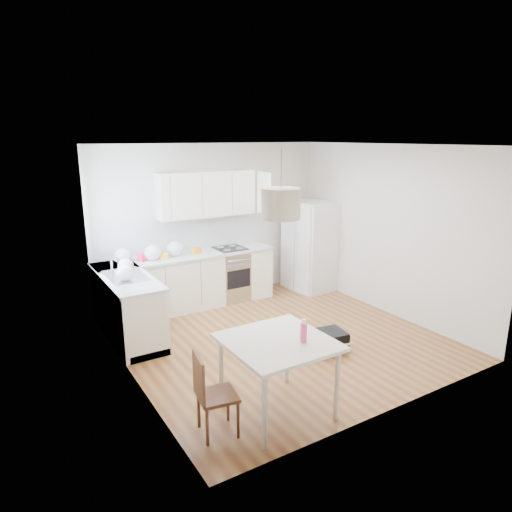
{
  "coord_description": "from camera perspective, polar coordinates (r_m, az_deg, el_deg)",
  "views": [
    {
      "loc": [
        -3.41,
        -4.99,
        2.81
      ],
      "look_at": [
        -0.12,
        0.4,
        1.15
      ],
      "focal_mm": 32.0,
      "sensor_mm": 36.0,
      "label": 1
    }
  ],
  "objects": [
    {
      "name": "backsplash_back",
      "position": [
        7.79,
        -9.53,
        2.7
      ],
      "size": [
        3.0,
        0.01,
        0.58
      ],
      "primitive_type": "cube",
      "color": "silver",
      "rests_on": "wall_back"
    },
    {
      "name": "cabinets_back",
      "position": [
        7.73,
        -8.46,
        -3.27
      ],
      "size": [
        3.0,
        0.6,
        0.88
      ],
      "primitive_type": "cube",
      "color": "white",
      "rests_on": "floor"
    },
    {
      "name": "grocery_bag_d",
      "position": [
        6.81,
        -16.0,
        -1.1
      ],
      "size": [
        0.22,
        0.18,
        0.2
      ],
      "primitive_type": "ellipsoid",
      "color": "white",
      "rests_on": "counter_back"
    },
    {
      "name": "backsplash_left",
      "position": [
        6.53,
        -18.74,
        -0.23
      ],
      "size": [
        0.01,
        1.8,
        0.58
      ],
      "primitive_type": "cube",
      "color": "silver",
      "rests_on": "wall_left"
    },
    {
      "name": "sink",
      "position": [
        6.63,
        -15.96,
        -2.44
      ],
      "size": [
        0.5,
        0.8,
        0.16
      ],
      "primitive_type": null,
      "color": "#B6B9BB",
      "rests_on": "counter_left"
    },
    {
      "name": "ceiling",
      "position": [
        6.05,
        3.06,
        13.69
      ],
      "size": [
        4.2,
        4.2,
        0.0
      ],
      "primitive_type": "plane",
      "rotation": [
        3.14,
        0.0,
        0.0
      ],
      "color": "white",
      "rests_on": "wall_back"
    },
    {
      "name": "grocery_bag_b",
      "position": [
        7.33,
        -12.79,
        0.4
      ],
      "size": [
        0.27,
        0.23,
        0.24
      ],
      "primitive_type": "ellipsoid",
      "color": "white",
      "rests_on": "counter_back"
    },
    {
      "name": "range_oven",
      "position": [
        8.05,
        -3.22,
        -2.38
      ],
      "size": [
        0.5,
        0.61,
        0.88
      ],
      "primitive_type": null,
      "color": "#B6B9BB",
      "rests_on": "floor"
    },
    {
      "name": "dining_table",
      "position": [
        4.74,
        2.73,
        -11.48
      ],
      "size": [
        1.03,
        1.03,
        0.81
      ],
      "rotation": [
        0.0,
        0.0,
        0.0
      ],
      "color": "beige",
      "rests_on": "floor"
    },
    {
      "name": "wall_left",
      "position": [
        5.37,
        -16.0,
        -1.63
      ],
      "size": [
        0.0,
        4.2,
        4.2
      ],
      "primitive_type": "plane",
      "rotation": [
        1.57,
        0.0,
        1.57
      ],
      "color": "beige",
      "rests_on": "floor"
    },
    {
      "name": "window_glassblock",
      "position": [
        6.38,
        -18.98,
        4.37
      ],
      "size": [
        0.02,
        1.0,
        1.0
      ],
      "primitive_type": "cube",
      "color": "#BFE0F9",
      "rests_on": "wall_left"
    },
    {
      "name": "grocery_bag_e",
      "position": [
        6.39,
        -16.09,
        -2.05
      ],
      "size": [
        0.24,
        0.2,
        0.22
      ],
      "primitive_type": "ellipsoid",
      "color": "white",
      "rests_on": "counter_left"
    },
    {
      "name": "counter_back",
      "position": [
        7.6,
        -8.59,
        0.03
      ],
      "size": [
        3.02,
        0.64,
        0.04
      ],
      "primitive_type": "cube",
      "color": "silver",
      "rests_on": "cabinets_back"
    },
    {
      "name": "wall_right",
      "position": [
        7.58,
        16.16,
        3.07
      ],
      "size": [
        0.0,
        4.2,
        4.2
      ],
      "primitive_type": "plane",
      "rotation": [
        1.57,
        0.0,
        -1.57
      ],
      "color": "beige",
      "rests_on": "floor"
    },
    {
      "name": "refrigerator",
      "position": [
        8.55,
        6.87,
        1.27
      ],
      "size": [
        0.86,
        0.89,
        1.66
      ],
      "primitive_type": null,
      "rotation": [
        0.0,
        0.0,
        0.07
      ],
      "color": "white",
      "rests_on": "floor"
    },
    {
      "name": "counter_left",
      "position": [
        6.68,
        -16.07,
        -2.46
      ],
      "size": [
        0.64,
        1.82,
        0.04
      ],
      "primitive_type": "cube",
      "color": "silver",
      "rests_on": "cabinets_left"
    },
    {
      "name": "floor",
      "position": [
        6.67,
        2.74,
        -10.18
      ],
      "size": [
        4.2,
        4.2,
        0.0
      ],
      "primitive_type": "plane",
      "color": "brown",
      "rests_on": "ground"
    },
    {
      "name": "snack_red",
      "position": [
        7.35,
        -13.86,
        -0.12
      ],
      "size": [
        0.2,
        0.17,
        0.12
      ],
      "primitive_type": "cube",
      "rotation": [
        0.0,
        0.0,
        0.43
      ],
      "color": "red",
      "rests_on": "counter_back"
    },
    {
      "name": "snack_orange",
      "position": [
        7.63,
        -7.47,
        0.68
      ],
      "size": [
        0.16,
        0.11,
        0.1
      ],
      "primitive_type": "cube",
      "rotation": [
        0.0,
        0.0,
        0.13
      ],
      "color": "orange",
      "rests_on": "counter_back"
    },
    {
      "name": "dining_chair",
      "position": [
        4.57,
        -4.82,
        -16.76
      ],
      "size": [
        0.41,
        0.41,
        0.85
      ],
      "primitive_type": null,
      "rotation": [
        0.0,
        0.0,
        -0.16
      ],
      "color": "#4D2B17",
      "rests_on": "floor"
    },
    {
      "name": "pendant_lamp",
      "position": [
        4.44,
        3.12,
        6.55
      ],
      "size": [
        0.49,
        0.49,
        0.3
      ],
      "primitive_type": "cylinder",
      "rotation": [
        0.0,
        0.0,
        0.34
      ],
      "color": "#C5B497",
      "rests_on": "ceiling"
    },
    {
      "name": "snack_yellow",
      "position": [
        7.38,
        -11.49,
        0.03
      ],
      "size": [
        0.18,
        0.16,
        0.1
      ],
      "primitive_type": "cube",
      "rotation": [
        0.0,
        0.0,
        -0.57
      ],
      "color": "gold",
      "rests_on": "counter_back"
    },
    {
      "name": "drink_bottle",
      "position": [
        4.63,
        5.97,
        -9.27
      ],
      "size": [
        0.08,
        0.08,
        0.24
      ],
      "primitive_type": "cylinder",
      "rotation": [
        0.0,
        0.0,
        -0.12
      ],
      "color": "#E33F6F",
      "rests_on": "dining_table"
    },
    {
      "name": "wall_back",
      "position": [
        8.01,
        -5.6,
        4.18
      ],
      "size": [
        4.2,
        0.0,
        4.2
      ],
      "primitive_type": "plane",
      "rotation": [
        1.57,
        0.0,
        0.0
      ],
      "color": "beige",
      "rests_on": "floor"
    },
    {
      "name": "grocery_bag_a",
      "position": [
        7.29,
        -16.35,
        0.04
      ],
      "size": [
        0.26,
        0.22,
        0.23
      ],
      "primitive_type": "ellipsoid",
      "color": "white",
      "rests_on": "counter_back"
    },
    {
      "name": "upper_cabinets",
      "position": [
        7.72,
        -6.18,
        7.72
      ],
      "size": [
        1.7,
        0.32,
        0.75
      ],
      "primitive_type": "cube",
      "color": "white",
      "rests_on": "wall_back"
    },
    {
      "name": "gym_bag",
      "position": [
        6.31,
        8.49,
        -10.55
      ],
      "size": [
        0.62,
        0.45,
        0.26
      ],
      "primitive_type": "cube",
      "rotation": [
        0.0,
        0.0,
        -0.14
      ],
      "color": "black",
      "rests_on": "floor"
    },
    {
      "name": "grocery_bag_c",
      "position": [
        7.52,
        -10.1,
        0.89
      ],
      "size": [
        0.26,
        0.22,
        0.24
      ],
      "primitive_type": "ellipsoid",
      "color": "white",
      "rests_on": "counter_back"
    },
    {
      "name": "cabinets_left",
      "position": [
        6.83,
        -15.79,
        -6.15
      ],
      "size": [
        0.6,
        1.8,
        0.88
      ],
      "primitive_type": "cube",
      "color": "white",
      "rests_on": "floor"
    }
  ]
}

